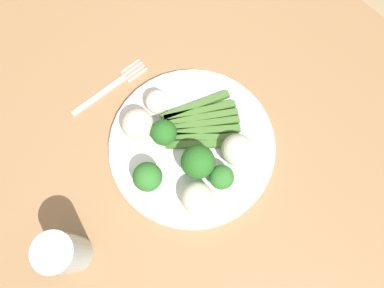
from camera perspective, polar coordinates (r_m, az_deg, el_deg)
The scene contains 14 objects.
ground_plane at distance 1.49m, azimuth -2.30°, elevation -7.07°, with size 6.00×6.00×0.02m, color tan.
dining_table at distance 0.83m, azimuth -4.10°, elevation 0.64°, with size 1.28×0.96×0.77m.
plate at distance 0.71m, azimuth 0.00°, elevation -0.29°, with size 0.30×0.30×0.01m, color white.
asparagus_bundle at distance 0.70m, azimuth 1.38°, elevation 2.86°, with size 0.14×0.16×0.01m.
broccoli_outer_edge at distance 0.66m, azimuth 4.09°, elevation -5.09°, with size 0.04×0.04×0.05m.
broccoli_front at distance 0.67m, azimuth -4.12°, elevation 1.65°, with size 0.05×0.05×0.06m.
broccoli_back_right at distance 0.65m, azimuth -6.49°, elevation -4.79°, with size 0.05×0.05×0.06m.
broccoli_near_center at distance 0.65m, azimuth 0.86°, elevation -2.62°, with size 0.06×0.06×0.07m.
cauliflower_mid at distance 0.67m, azimuth 6.62°, elevation -0.87°, with size 0.06×0.06×0.06m, color silver.
cauliflower_edge at distance 0.71m, azimuth -5.08°, elevation 6.19°, with size 0.04×0.04×0.04m, color white.
cauliflower_right at distance 0.69m, azimuth -7.94°, elevation 2.89°, with size 0.06×0.06×0.06m, color silver.
cauliflower_left at distance 0.65m, azimuth 0.73°, elevation -7.82°, with size 0.05×0.05×0.05m, color silver.
fork at distance 0.77m, azimuth -11.85°, elevation 8.03°, with size 0.03×0.17×0.00m.
water_glass at distance 0.66m, azimuth -18.15°, elevation -14.84°, with size 0.06×0.06×0.11m, color silver.
Camera 1 is at (0.22, -0.13, 1.46)m, focal length 36.62 mm.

